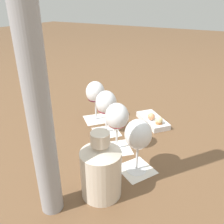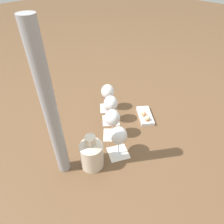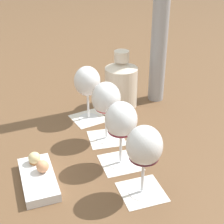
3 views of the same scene
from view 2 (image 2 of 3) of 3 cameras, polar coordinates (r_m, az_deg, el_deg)
The scene contains 12 objects.
ground_plane at distance 1.25m, azimuth 0.07°, elevation -4.44°, with size 8.00×8.00×0.00m, color brown.
tasting_card_0 at distance 1.11m, azimuth 1.78°, elevation -11.58°, with size 0.14×0.14×0.00m.
tasting_card_1 at distance 1.20m, azimuth 0.10°, elevation -6.52°, with size 0.15×0.15×0.00m.
tasting_card_2 at distance 1.30m, azimuth -0.34°, elevation -2.35°, with size 0.15×0.15×0.00m.
tasting_card_3 at distance 1.39m, azimuth -1.17°, elevation 1.17°, with size 0.15×0.15×0.00m.
wine_glass_0 at distance 1.02m, azimuth 1.92°, elevation -7.04°, with size 0.09×0.09×0.19m.
wine_glass_1 at distance 1.11m, azimuth 0.11°, elevation -1.93°, with size 0.09×0.09×0.19m.
wine_glass_2 at distance 1.21m, azimuth -0.36°, elevation 2.19°, with size 0.09×0.09×0.19m.
wine_glass_3 at distance 1.32m, azimuth -1.24°, elevation 5.57°, with size 0.09×0.09×0.19m.
ceramic_vase at distance 1.00m, azimuth -5.85°, elevation -11.63°, with size 0.12×0.12×0.20m.
snack_dish at distance 1.32m, azimuth 9.46°, elevation -1.10°, with size 0.18×0.19×0.06m.
umbrella_pole at distance 0.82m, azimuth -17.03°, elevation -0.24°, with size 0.06×0.06×0.73m.
Camera 2 is at (-0.64, -0.62, 0.87)m, focal length 32.00 mm.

